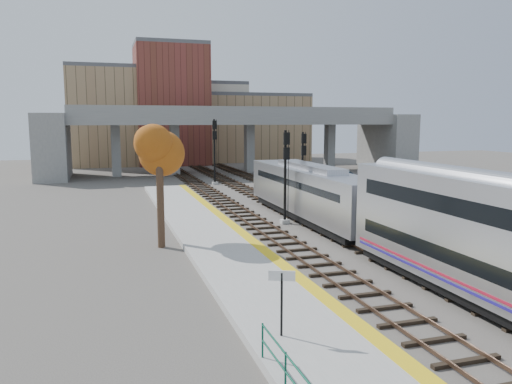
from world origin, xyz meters
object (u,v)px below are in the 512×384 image
object	(u,v)px
locomotive	(309,191)
tree	(159,146)
signal_mast_mid	(303,171)
car_b	(363,180)
car_a	(344,186)
car_c	(347,175)
signal_mast_near	(285,178)
signal_mast_far	(215,151)

from	to	relation	value
locomotive	tree	world-z (taller)	tree
signal_mast_mid	tree	distance (m)	17.71
signal_mast_mid	car_b	size ratio (longest dim) A/B	1.89
car_a	signal_mast_mid	bearing A→B (deg)	-126.41
signal_mast_mid	tree	world-z (taller)	tree
locomotive	car_a	bearing A→B (deg)	53.26
car_c	car_a	bearing A→B (deg)	-138.64
signal_mast_mid	locomotive	bearing A→B (deg)	-108.05
signal_mast_near	signal_mast_far	size ratio (longest dim) A/B	0.89
signal_mast_near	car_a	distance (m)	17.91
tree	signal_mast_far	bearing A→B (deg)	71.27
locomotive	signal_mast_mid	bearing A→B (deg)	71.95
signal_mast_mid	signal_mast_near	bearing A→B (deg)	-121.81
signal_mast_near	car_c	bearing A→B (deg)	53.60
signal_mast_mid	signal_mast_far	xyz separation A→B (m)	(-4.10, 17.25, 0.78)
car_a	car_c	xyz separation A→B (m)	(5.60, 10.14, -0.08)
signal_mast_far	tree	distance (m)	29.81
signal_mast_mid	tree	bearing A→B (deg)	-141.36
signal_mast_mid	car_a	xyz separation A→B (m)	(7.58, 6.69, -2.51)
signal_mast_mid	signal_mast_far	bearing A→B (deg)	103.37
signal_mast_far	tree	world-z (taller)	tree
car_c	signal_mast_near	bearing A→B (deg)	-146.12
signal_mast_near	car_c	distance (m)	29.26
signal_mast_mid	car_b	bearing A→B (deg)	43.17
car_b	car_c	world-z (taller)	car_b
locomotive	tree	xyz separation A→B (m)	(-11.64, -4.77, 3.79)
signal_mast_mid	car_a	size ratio (longest dim) A/B	1.78
signal_mast_far	car_c	bearing A→B (deg)	-1.38
signal_mast_near	car_c	world-z (taller)	signal_mast_near
locomotive	signal_mast_near	distance (m)	2.42
car_c	car_b	bearing A→B (deg)	-115.70
tree	signal_mast_mid	bearing A→B (deg)	38.64
signal_mast_far	car_c	xyz separation A→B (m)	(17.28, -0.42, -3.37)
signal_mast_mid	car_c	size ratio (longest dim) A/B	1.75
signal_mast_mid	tree	xyz separation A→B (m)	(-13.64, -10.91, 2.89)
signal_mast_far	car_a	size ratio (longest dim) A/B	2.09
signal_mast_near	signal_mast_far	distance (m)	23.87
locomotive	car_b	bearing A→B (deg)	50.86
signal_mast_near	car_b	size ratio (longest dim) A/B	1.97
signal_mast_far	car_b	size ratio (longest dim) A/B	2.22
locomotive	car_b	world-z (taller)	locomotive
tree	car_c	bearing A→B (deg)	45.96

